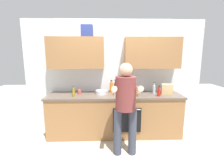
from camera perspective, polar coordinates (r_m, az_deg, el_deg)
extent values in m
plane|color=#B2A893|center=(3.81, 0.87, -16.97)|extent=(12.00, 12.00, 0.00)
cube|color=silver|center=(3.78, 0.67, 2.76)|extent=(4.00, 0.06, 2.50)
cube|color=olive|center=(3.61, -12.38, 10.53)|extent=(1.18, 0.32, 0.65)
cube|color=olive|center=(3.68, 13.77, 10.47)|extent=(1.18, 0.32, 0.65)
cylinder|color=silver|center=(3.71, 14.75, 16.22)|extent=(0.26, 0.26, 0.10)
cube|color=navy|center=(3.60, -8.65, 17.76)|extent=(0.24, 0.20, 0.24)
cube|color=olive|center=(3.63, 0.89, -10.94)|extent=(2.80, 0.60, 0.86)
cube|color=brown|center=(3.49, 0.91, -4.05)|extent=(2.84, 0.64, 0.04)
cube|color=black|center=(3.36, 5.27, -12.47)|extent=(0.56, 0.02, 0.50)
cylinder|color=silver|center=(3.25, 5.39, -8.90)|extent=(0.52, 0.02, 0.02)
cylinder|color=#383D4C|center=(2.98, 1.96, -16.39)|extent=(0.14, 0.14, 0.82)
cylinder|color=#383D4C|center=(3.00, 7.12, -16.21)|extent=(0.14, 0.14, 0.82)
cylinder|color=brown|center=(2.75, 4.76, -3.26)|extent=(0.34, 0.34, 0.57)
sphere|color=#D8AD8C|center=(2.68, 4.89, 4.93)|extent=(0.22, 0.22, 0.22)
cylinder|color=#D8AD8C|center=(2.59, 0.69, -2.11)|extent=(0.09, 0.31, 0.19)
cylinder|color=#D8AD8C|center=(2.64, 9.40, -2.03)|extent=(0.09, 0.31, 0.19)
cylinder|color=silver|center=(3.68, 14.42, -1.94)|extent=(0.06, 0.06, 0.17)
cylinder|color=silver|center=(3.66, 14.50, -0.13)|extent=(0.03, 0.03, 0.06)
cylinder|color=black|center=(3.65, 14.53, 0.46)|extent=(0.03, 0.03, 0.01)
cylinder|color=orange|center=(3.67, -0.20, -1.27)|extent=(0.08, 0.08, 0.22)
cylinder|color=orange|center=(3.65, -0.20, 0.73)|extent=(0.04, 0.04, 0.04)
cylinder|color=black|center=(3.65, -0.20, 1.20)|extent=(0.04, 0.04, 0.02)
cylinder|color=olive|center=(3.41, -13.19, -2.94)|extent=(0.05, 0.05, 0.16)
cylinder|color=olive|center=(3.39, -13.26, -1.25)|extent=(0.03, 0.03, 0.04)
cylinder|color=black|center=(3.38, -13.28, -0.80)|extent=(0.03, 0.03, 0.01)
cylinder|color=red|center=(3.50, 16.01, -2.90)|extent=(0.07, 0.07, 0.14)
cylinder|color=red|center=(3.48, 16.10, -1.27)|extent=(0.03, 0.03, 0.06)
cylinder|color=black|center=(3.47, 16.13, -0.68)|extent=(0.03, 0.03, 0.01)
cylinder|color=#8C4C14|center=(3.59, 4.28, -1.56)|extent=(0.07, 0.07, 0.22)
cylinder|color=#8C4C14|center=(3.56, 4.31, 0.63)|extent=(0.02, 0.02, 0.06)
cylinder|color=black|center=(3.55, 4.32, 1.18)|extent=(0.03, 0.03, 0.01)
cylinder|color=#471419|center=(3.41, 1.21, -1.85)|extent=(0.06, 0.06, 0.26)
cylinder|color=#471419|center=(3.38, 1.22, 0.81)|extent=(0.03, 0.03, 0.06)
cylinder|color=black|center=(3.37, 1.22, 1.45)|extent=(0.03, 0.03, 0.01)
cylinder|color=white|center=(3.30, 1.47, -3.76)|extent=(0.08, 0.08, 0.09)
cylinder|color=#BF4C47|center=(3.60, -11.29, -2.73)|extent=(0.08, 0.08, 0.09)
cylinder|color=silver|center=(3.53, -3.80, -2.88)|extent=(0.24, 0.24, 0.08)
cube|color=brown|center=(3.39, 8.04, -2.50)|extent=(0.10, 0.14, 0.20)
cylinder|color=black|center=(3.34, 7.90, -0.39)|extent=(0.02, 0.02, 0.06)
cylinder|color=black|center=(3.39, 8.29, -0.26)|extent=(0.02, 0.02, 0.06)
cube|color=tan|center=(3.68, 18.64, -1.76)|extent=(0.26, 0.21, 0.22)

